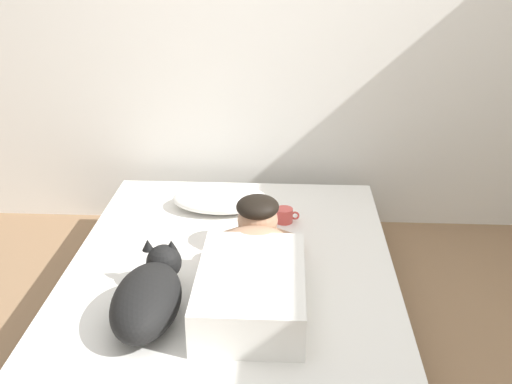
# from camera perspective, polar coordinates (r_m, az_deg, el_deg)

# --- Properties ---
(ground_plane) EXTENTS (12.75, 12.75, 0.00)m
(ground_plane) POSITION_cam_1_polar(r_m,az_deg,el_deg) (2.68, 2.12, -16.73)
(ground_plane) COLOR #8C6B4C
(back_wall) EXTENTS (4.38, 0.12, 2.50)m
(back_wall) POSITION_cam_1_polar(r_m,az_deg,el_deg) (3.60, 2.92, 15.93)
(back_wall) COLOR silver
(back_wall) RESTS_ON ground
(bed) EXTENTS (1.52, 2.07, 0.32)m
(bed) POSITION_cam_1_polar(r_m,az_deg,el_deg) (2.84, -2.39, -10.18)
(bed) COLOR #4C4742
(bed) RESTS_ON ground
(pillow) EXTENTS (0.52, 0.32, 0.11)m
(pillow) POSITION_cam_1_polar(r_m,az_deg,el_deg) (3.30, -3.33, -0.67)
(pillow) COLOR white
(pillow) RESTS_ON bed
(person_lying) EXTENTS (0.43, 0.92, 0.27)m
(person_lying) POSITION_cam_1_polar(r_m,az_deg,el_deg) (2.56, -0.27, -7.16)
(person_lying) COLOR white
(person_lying) RESTS_ON bed
(dog) EXTENTS (0.26, 0.57, 0.21)m
(dog) POSITION_cam_1_polar(r_m,az_deg,el_deg) (2.43, -9.98, -9.51)
(dog) COLOR black
(dog) RESTS_ON bed
(coffee_cup) EXTENTS (0.12, 0.09, 0.07)m
(coffee_cup) POSITION_cam_1_polar(r_m,az_deg,el_deg) (3.16, 2.68, -2.19)
(coffee_cup) COLOR #D84C47
(coffee_cup) RESTS_ON bed
(cell_phone) EXTENTS (0.07, 0.14, 0.01)m
(cell_phone) POSITION_cam_1_polar(r_m,az_deg,el_deg) (2.73, 1.05, -7.51)
(cell_phone) COLOR black
(cell_phone) RESTS_ON bed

